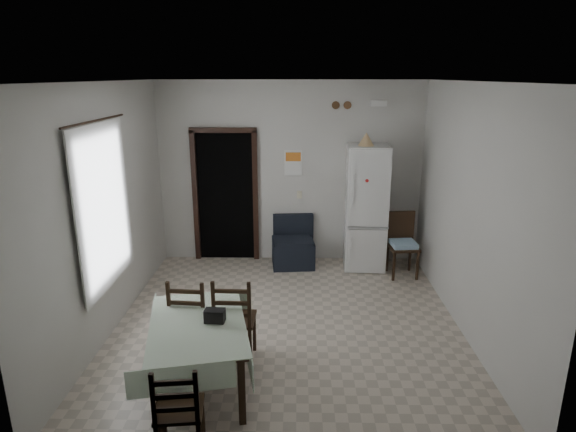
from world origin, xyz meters
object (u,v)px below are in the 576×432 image
Objects in this scene: corner_chair at (403,246)px; dining_chair_near_head at (179,408)px; dining_chair_far_right at (235,318)px; dining_chair_far_left at (192,317)px; dining_table at (199,356)px; navy_seat at (293,242)px; fridge at (366,207)px.

corner_chair is 1.12× the size of dining_chair_near_head.
dining_chair_far_right is 1.14× the size of dining_chair_near_head.
dining_table is at bearing 112.63° from dining_chair_far_left.
navy_seat is 2.88m from dining_chair_far_left.
dining_chair_far_right is (-2.26, -2.31, 0.01)m from corner_chair.
dining_chair_near_head is at bearing 80.54° from dining_chair_far_right.
dining_table is 1.37× the size of dining_chair_far_right.
dining_chair_near_head reaches higher than dining_table.
fridge is 1.98× the size of dining_chair_far_right.
dining_chair_far_right is at bearing -178.68° from dining_chair_far_left.
dining_table is (-2.55, -2.82, -0.14)m from corner_chair.
dining_chair_far_left is 0.46m from dining_chair_far_right.
fridge is 2.47× the size of navy_seat.
dining_chair_far_right is (-0.59, -2.70, 0.10)m from navy_seat.
dining_chair_far_left is at bearing 96.22° from dining_table.
corner_chair is at bearing -132.63° from dining_chair_far_right.
corner_chair is at bearing -18.40° from navy_seat.
dining_table is 1.40× the size of dining_chair_far_left.
fridge is 4.56m from dining_chair_near_head.
corner_chair is (1.67, -0.39, 0.09)m from navy_seat.
fridge reaches higher than corner_chair.
dining_chair_far_left is at bearing -88.69° from dining_chair_near_head.
navy_seat is at bearing -108.43° from dining_chair_near_head.
dining_table is 0.57m from dining_chair_far_left.
navy_seat is at bearing 161.62° from corner_chair.
corner_chair is at bearing -135.69° from dining_chair_far_left.
fridge reaches higher than navy_seat.
fridge is 0.82m from corner_chair.
dining_chair_near_head is (-0.27, -1.37, -0.06)m from dining_chair_far_right.
navy_seat is at bearing 62.57° from dining_table.
fridge is 1.44× the size of dining_table.
dining_chair_far_right is at bearing -107.67° from dining_chair_near_head.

